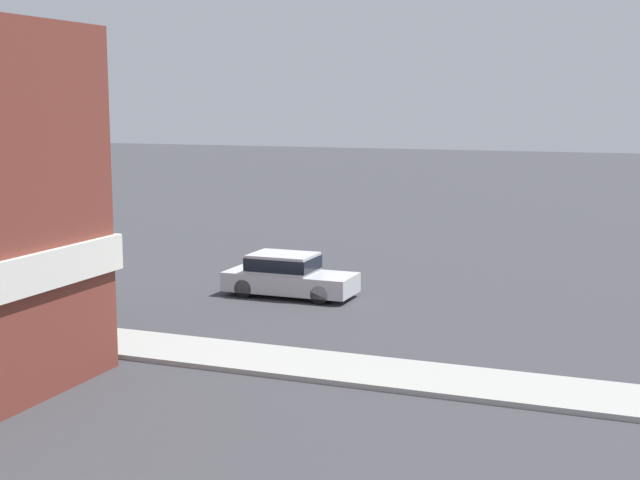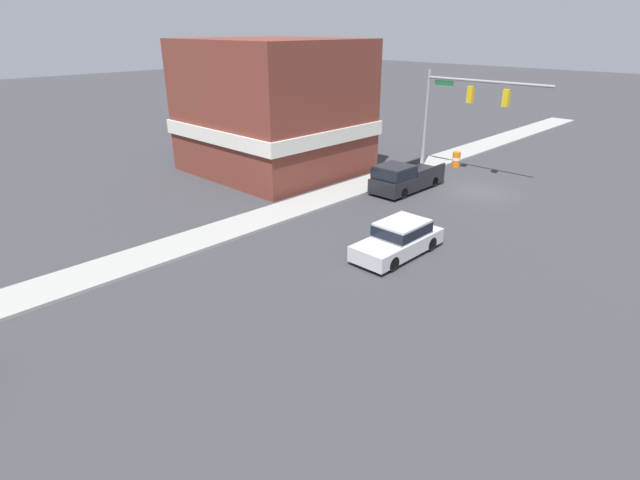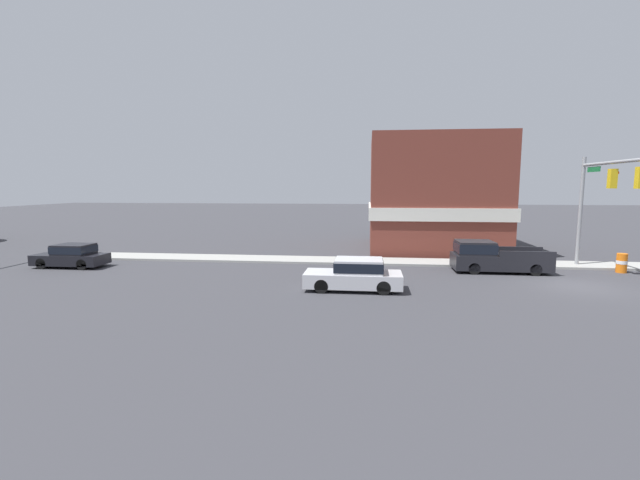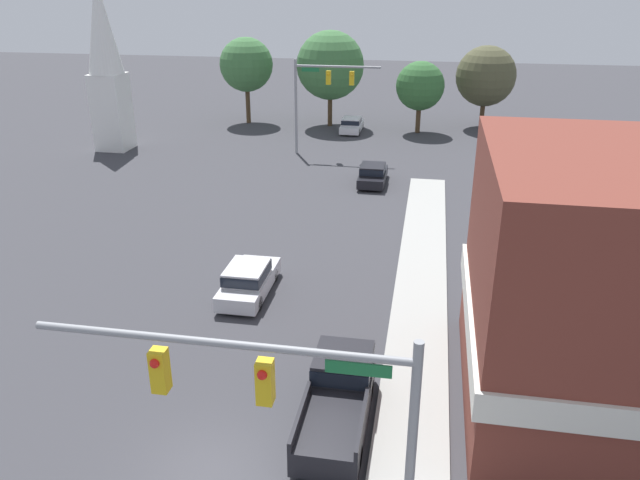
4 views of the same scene
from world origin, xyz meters
name	(u,v)px [view 1 (image 1 of 4)]	position (x,y,z in m)	size (l,w,h in m)	color
ground_plane	(1,284)	(0.00, 0.00, 0.00)	(200.00, 200.00, 0.00)	#38383D
car_lead	(287,274)	(-2.04, 11.00, 0.79)	(1.86, 4.66, 1.52)	black
pickup_truck_parked	(9,283)	(3.29, 3.24, 0.89)	(2.01, 5.36, 1.81)	black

